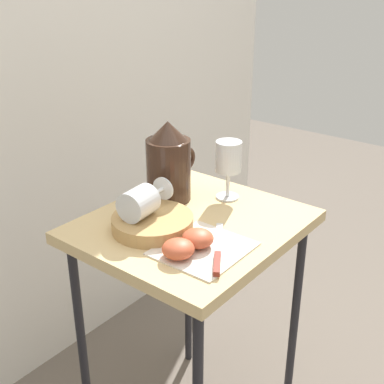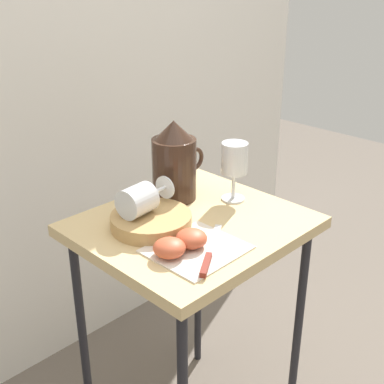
{
  "view_description": "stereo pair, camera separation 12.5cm",
  "coord_description": "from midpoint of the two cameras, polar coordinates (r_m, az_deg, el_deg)",
  "views": [
    {
      "loc": [
        -0.89,
        -0.71,
        1.31
      ],
      "look_at": [
        0.0,
        0.0,
        0.8
      ],
      "focal_mm": 47.74,
      "sensor_mm": 36.0,
      "label": 1
    },
    {
      "loc": [
        -0.81,
        -0.81,
        1.31
      ],
      "look_at": [
        0.0,
        0.0,
        0.8
      ],
      "focal_mm": 47.74,
      "sensor_mm": 36.0,
      "label": 2
    }
  ],
  "objects": [
    {
      "name": "knife",
      "position": [
        1.13,
        5.1,
        -7.22
      ],
      "size": [
        0.2,
        0.14,
        0.01
      ],
      "color": "silver",
      "rests_on": "linen_napkin"
    },
    {
      "name": "linen_napkin",
      "position": [
        1.16,
        3.59,
        -6.48
      ],
      "size": [
        0.2,
        0.19,
        0.0
      ],
      "primitive_type": "cube",
      "rotation": [
        0.0,
        0.0,
        0.01
      ],
      "color": "silver",
      "rests_on": "table"
    },
    {
      "name": "apple_half_left",
      "position": [
        1.12,
        0.67,
        -6.34
      ],
      "size": [
        0.07,
        0.07,
        0.04
      ],
      "primitive_type": "ellipsoid",
      "color": "#C15133",
      "rests_on": "linen_napkin"
    },
    {
      "name": "curtain_drape",
      "position": [
        1.61,
        -13.64,
        17.1
      ],
      "size": [
        2.4,
        0.03,
        2.26
      ],
      "primitive_type": "cube",
      "color": "silver",
      "rests_on": "ground_plane"
    },
    {
      "name": "apple_half_right",
      "position": [
        1.16,
        3.03,
        -5.28
      ],
      "size": [
        0.07,
        0.07,
        0.04
      ],
      "primitive_type": "ellipsoid",
      "color": "#C15133",
      "rests_on": "linen_napkin"
    },
    {
      "name": "wine_glass_upright",
      "position": [
        1.37,
        7.37,
        3.35
      ],
      "size": [
        0.07,
        0.07,
        0.16
      ],
      "color": "silver",
      "rests_on": "table"
    },
    {
      "name": "basket_tray",
      "position": [
        1.25,
        -1.74,
        -3.31
      ],
      "size": [
        0.2,
        0.2,
        0.03
      ],
      "primitive_type": "cylinder",
      "color": "tan",
      "rests_on": "table"
    },
    {
      "name": "table",
      "position": [
        1.32,
        2.72,
        -6.24
      ],
      "size": [
        0.54,
        0.48,
        0.72
      ],
      "color": "tan",
      "rests_on": "ground_plane"
    },
    {
      "name": "pitcher",
      "position": [
        1.38,
        0.63,
        2.72
      ],
      "size": [
        0.17,
        0.12,
        0.22
      ],
      "color": "#382319",
      "rests_on": "table"
    },
    {
      "name": "wine_glass_tipped_near",
      "position": [
        1.23,
        -3.1,
        -0.96
      ],
      "size": [
        0.15,
        0.08,
        0.08
      ],
      "color": "silver",
      "rests_on": "basket_tray"
    }
  ]
}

